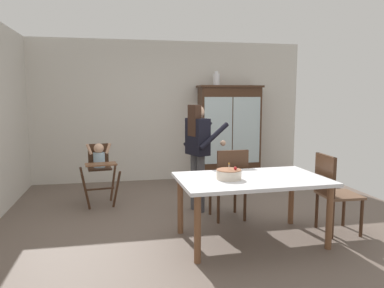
{
  "coord_description": "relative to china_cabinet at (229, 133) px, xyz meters",
  "views": [
    {
      "loc": [
        -1.01,
        -4.6,
        1.66
      ],
      "look_at": [
        0.06,
        0.7,
        0.95
      ],
      "focal_mm": 34.68,
      "sensor_mm": 36.0,
      "label": 1
    }
  ],
  "objects": [
    {
      "name": "wall_back",
      "position": [
        -1.15,
        0.26,
        0.42
      ],
      "size": [
        5.32,
        0.06,
        2.7
      ],
      "primitive_type": "cube",
      "color": "beige",
      "rests_on": "ground_plane"
    },
    {
      "name": "birthday_cake",
      "position": [
        -0.96,
        -3.11,
        -0.14
      ],
      "size": [
        0.28,
        0.28,
        0.19
      ],
      "color": "beige",
      "rests_on": "dining_table"
    },
    {
      "name": "high_chair_with_toddler",
      "position": [
        -2.44,
        -1.31,
        -0.28
      ],
      "size": [
        0.64,
        0.74,
        0.95
      ],
      "rotation": [
        0.0,
        0.0,
        0.13
      ],
      "color": "#422819",
      "rests_on": "ground_plane"
    },
    {
      "name": "dining_chair_far_side",
      "position": [
        -0.71,
        -2.36,
        -0.38
      ],
      "size": [
        0.46,
        0.46,
        0.96
      ],
      "rotation": [
        0.0,
        0.0,
        3.19
      ],
      "color": "#422819",
      "rests_on": "ground_plane"
    },
    {
      "name": "dining_chair_right_end",
      "position": [
        0.36,
        -3.04,
        -0.38
      ],
      "size": [
        0.45,
        0.45,
        0.96
      ],
      "rotation": [
        0.0,
        0.0,
        1.54
      ],
      "color": "#422819",
      "rests_on": "ground_plane"
    },
    {
      "name": "adult_person",
      "position": [
        -1.03,
        -1.86,
        0.04
      ],
      "size": [
        0.63,
        0.62,
        1.53
      ],
      "rotation": [
        0.0,
        0.0,
        1.94
      ],
      "color": "#47474C",
      "rests_on": "ground_plane"
    },
    {
      "name": "dining_table",
      "position": [
        -0.69,
        -3.09,
        -0.27
      ],
      "size": [
        1.69,
        1.07,
        0.74
      ],
      "color": "silver",
      "rests_on": "ground_plane"
    },
    {
      "name": "ceramic_vase",
      "position": [
        -0.27,
        0.0,
        1.04
      ],
      "size": [
        0.13,
        0.13,
        0.27
      ],
      "color": "white",
      "rests_on": "china_cabinet"
    },
    {
      "name": "china_cabinet",
      "position": [
        0.0,
        0.0,
        0.0
      ],
      "size": [
        1.24,
        0.48,
        1.85
      ],
      "color": "#422819",
      "rests_on": "ground_plane"
    },
    {
      "name": "ground_plane",
      "position": [
        -1.15,
        -2.37,
        -0.93
      ],
      "size": [
        6.24,
        6.24,
        0.0
      ],
      "primitive_type": "plane",
      "color": "#66564C"
    }
  ]
}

